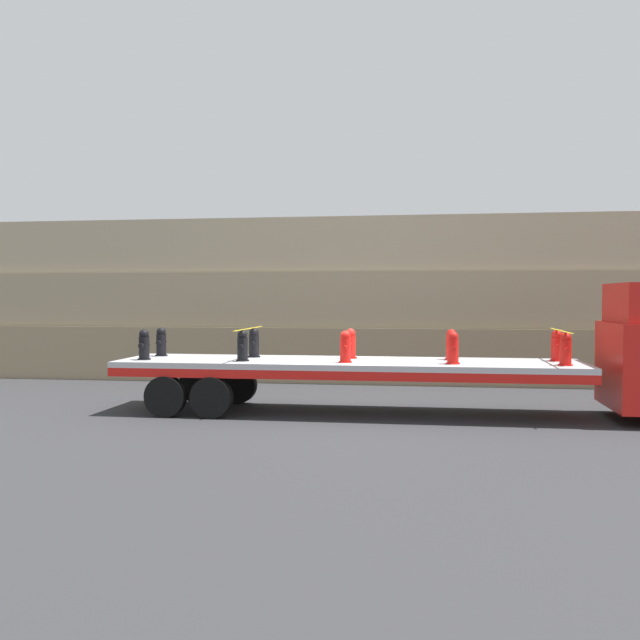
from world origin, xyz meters
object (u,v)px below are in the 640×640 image
object	(u,v)px
fire_hydrant_black_far_0	(161,342)
fire_hydrant_red_far_4	(557,346)
fire_hydrant_black_near_1	(243,346)
fire_hydrant_red_near_4	(566,350)
fire_hydrant_black_far_1	(254,343)
fire_hydrant_black_near_0	(144,345)
fire_hydrant_red_near_3	(453,348)
fire_hydrant_red_far_2	(351,344)
flatbed_trailer	(317,370)
fire_hydrant_red_near_2	(345,347)
fire_hydrant_red_far_3	(451,345)

from	to	relation	value
fire_hydrant_black_far_0	fire_hydrant_red_far_4	world-z (taller)	same
fire_hydrant_red_far_4	fire_hydrant_black_near_1	bearing A→B (deg)	-171.36
fire_hydrant_red_near_4	fire_hydrant_red_far_4	bearing A→B (deg)	90.00
fire_hydrant_black_far_1	fire_hydrant_black_near_0	bearing A→B (deg)	-155.49
fire_hydrant_black_far_0	fire_hydrant_red_near_3	xyz separation A→B (m)	(7.26, -1.10, 0.00)
fire_hydrant_black_far_0	fire_hydrant_red_far_2	size ratio (longest dim) A/B	1.00
flatbed_trailer	fire_hydrant_black_near_0	size ratio (longest dim) A/B	14.92
fire_hydrant_red_near_2	flatbed_trailer	bearing A→B (deg)	143.71
flatbed_trailer	fire_hydrant_black_near_0	world-z (taller)	fire_hydrant_black_near_0
flatbed_trailer	fire_hydrant_red_far_2	distance (m)	1.10
flatbed_trailer	fire_hydrant_black_near_0	bearing A→B (deg)	-172.32
fire_hydrant_red_far_4	fire_hydrant_black_far_0	bearing A→B (deg)	180.00
fire_hydrant_black_near_0	fire_hydrant_black_far_1	size ratio (longest dim) A/B	1.00
flatbed_trailer	fire_hydrant_black_near_1	xyz separation A→B (m)	(-1.67, -0.55, 0.58)
flatbed_trailer	fire_hydrant_red_far_4	bearing A→B (deg)	5.63
flatbed_trailer	fire_hydrant_red_near_3	xyz separation A→B (m)	(3.17, -0.55, 0.58)
fire_hydrant_red_far_3	fire_hydrant_red_near_4	distance (m)	2.66
fire_hydrant_red_far_3	fire_hydrant_black_near_1	bearing A→B (deg)	-167.16
fire_hydrant_red_near_3	fire_hydrant_red_near_4	distance (m)	2.42
flatbed_trailer	fire_hydrant_red_near_4	bearing A→B (deg)	-5.63
fire_hydrant_black_near_0	fire_hydrant_red_near_3	world-z (taller)	same
fire_hydrant_red_far_3	fire_hydrant_red_near_3	bearing A→B (deg)	-90.00
fire_hydrant_red_far_2	fire_hydrant_black_near_1	bearing A→B (deg)	-155.49
fire_hydrant_black_near_0	fire_hydrant_red_near_3	bearing A→B (deg)	0.00
flatbed_trailer	fire_hydrant_red_near_2	bearing A→B (deg)	-36.29
fire_hydrant_black_near_1	fire_hydrant_red_far_2	world-z (taller)	same
fire_hydrant_red_near_2	fire_hydrant_black_near_0	bearing A→B (deg)	180.00
fire_hydrant_black_near_1	fire_hydrant_red_near_4	xyz separation A→B (m)	(7.26, 0.00, 0.00)
flatbed_trailer	fire_hydrant_black_near_0	xyz separation A→B (m)	(-4.09, -0.55, 0.58)
fire_hydrant_black_near_1	fire_hydrant_red_near_4	world-z (taller)	same
fire_hydrant_black_far_0	fire_hydrant_red_far_4	distance (m)	9.68
fire_hydrant_black_near_1	fire_hydrant_red_far_4	world-z (taller)	same
fire_hydrant_black_near_1	fire_hydrant_black_far_1	distance (m)	1.10
fire_hydrant_black_far_0	fire_hydrant_black_far_1	xyz separation A→B (m)	(2.42, 0.00, 0.00)
fire_hydrant_black_far_1	fire_hydrant_red_far_4	bearing A→B (deg)	0.00
fire_hydrant_red_far_2	flatbed_trailer	bearing A→B (deg)	-143.71
fire_hydrant_black_far_0	fire_hydrant_red_near_2	world-z (taller)	same
fire_hydrant_black_near_0	fire_hydrant_red_near_4	size ratio (longest dim) A/B	1.00
fire_hydrant_red_far_2	fire_hydrant_red_far_3	distance (m)	2.42
fire_hydrant_black_near_1	fire_hydrant_red_far_2	xyz separation A→B (m)	(2.42, 1.10, 0.00)
fire_hydrant_red_far_2	fire_hydrant_red_near_4	world-z (taller)	same
fire_hydrant_black_far_1	fire_hydrant_red_near_3	size ratio (longest dim) A/B	1.00
fire_hydrant_black_far_0	fire_hydrant_red_far_2	world-z (taller)	same
flatbed_trailer	fire_hydrant_black_near_1	size ratio (longest dim) A/B	14.92
fire_hydrant_black_far_0	fire_hydrant_red_far_3	world-z (taller)	same
fire_hydrant_black_far_0	fire_hydrant_red_far_4	xyz separation A→B (m)	(9.68, 0.00, 0.00)
flatbed_trailer	fire_hydrant_black_near_1	bearing A→B (deg)	-161.71
fire_hydrant_red_near_3	fire_hydrant_red_far_4	world-z (taller)	same
fire_hydrant_red_far_3	fire_hydrant_red_far_4	bearing A→B (deg)	0.00
fire_hydrant_black_near_0	fire_hydrant_black_far_0	world-z (taller)	same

